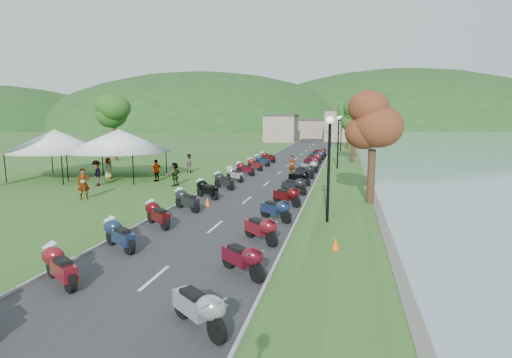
# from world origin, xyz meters

# --- Properties ---
(road) EXTENTS (7.00, 120.00, 0.02)m
(road) POSITION_xyz_m (0.00, 40.00, 0.01)
(road) COLOR #303033
(road) RESTS_ON ground
(hills_backdrop) EXTENTS (360.00, 120.00, 76.00)m
(hills_backdrop) POSITION_xyz_m (0.00, 200.00, 0.00)
(hills_backdrop) COLOR #285621
(hills_backdrop) RESTS_ON ground
(far_building) EXTENTS (18.00, 16.00, 5.00)m
(far_building) POSITION_xyz_m (-2.00, 85.00, 2.50)
(far_building) COLOR gray
(far_building) RESTS_ON ground
(moto_row_left) EXTENTS (2.60, 45.10, 1.10)m
(moto_row_left) POSITION_xyz_m (-2.54, 20.41, 0.55)
(moto_row_left) COLOR #331411
(moto_row_left) RESTS_ON ground
(moto_row_right) EXTENTS (2.60, 47.37, 1.10)m
(moto_row_right) POSITION_xyz_m (2.54, 26.43, 0.55)
(moto_row_right) COLOR #331411
(moto_row_right) RESTS_ON ground
(vendor_tent_main) EXTENTS (5.60, 5.60, 4.00)m
(vendor_tent_main) POSITION_xyz_m (-12.40, 28.40, 2.00)
(vendor_tent_main) COLOR white
(vendor_tent_main) RESTS_ON ground
(vendor_tent_side) EXTENTS (5.05, 5.05, 4.00)m
(vendor_tent_side) POSITION_xyz_m (-17.19, 26.89, 2.00)
(vendor_tent_side) COLOR white
(vendor_tent_side) RESTS_ON ground
(tree_lakeside) EXTENTS (2.60, 2.60, 7.23)m
(tree_lakeside) POSITION_xyz_m (7.24, 22.85, 3.61)
(tree_lakeside) COLOR #306721
(tree_lakeside) RESTS_ON ground
(pedestrian_a) EXTENTS (0.87, 0.84, 1.93)m
(pedestrian_a) POSITION_xyz_m (-9.85, 20.14, 0.00)
(pedestrian_a) COLOR slate
(pedestrian_a) RESTS_ON ground
(pedestrian_b) EXTENTS (0.91, 0.67, 1.69)m
(pedestrian_b) POSITION_xyz_m (-8.03, 32.59, 0.00)
(pedestrian_b) COLOR slate
(pedestrian_b) RESTS_ON ground
(pedestrian_c) EXTENTS (1.23, 1.19, 1.88)m
(pedestrian_c) POSITION_xyz_m (-11.95, 24.56, 0.00)
(pedestrian_c) COLOR slate
(pedestrian_c) RESTS_ON ground
(traffic_cone_near) EXTENTS (0.33, 0.33, 0.52)m
(traffic_cone_near) POSITION_xyz_m (-2.30, 9.18, 0.26)
(traffic_cone_near) COLOR #F2590C
(traffic_cone_near) RESTS_ON ground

